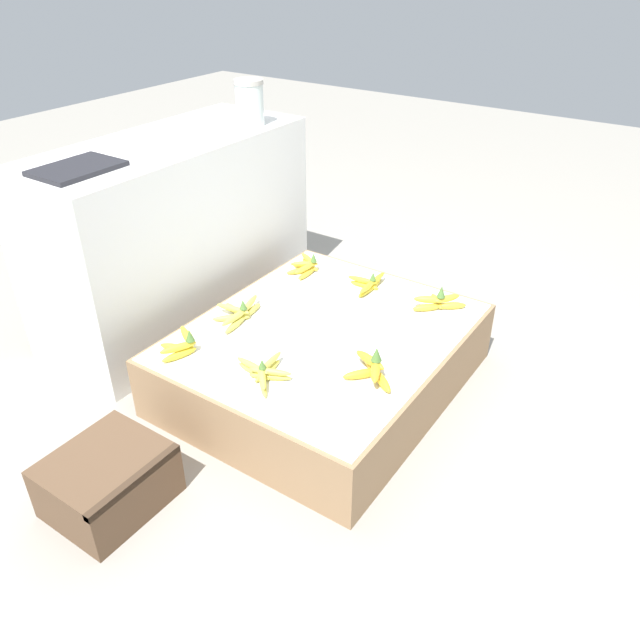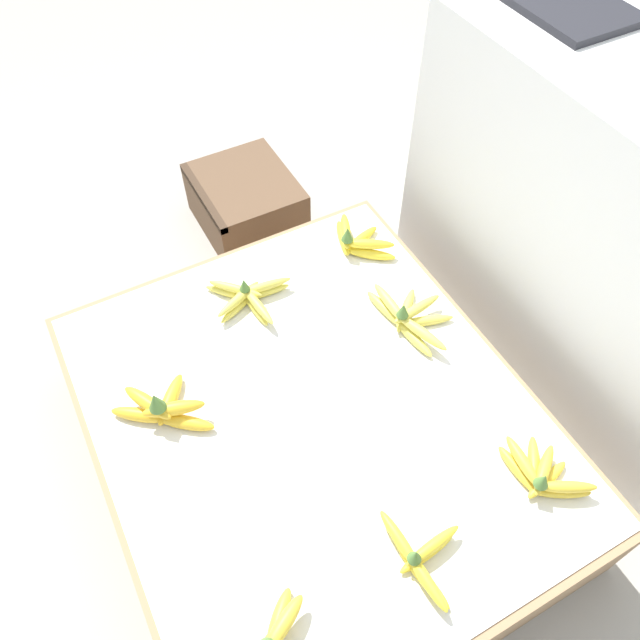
% 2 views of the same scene
% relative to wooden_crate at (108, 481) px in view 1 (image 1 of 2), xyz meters
% --- Properties ---
extents(ground_plane, '(10.00, 10.00, 0.00)m').
position_rel_wooden_crate_xyz_m(ground_plane, '(0.89, -0.21, -0.10)').
color(ground_plane, gray).
extents(display_platform, '(1.13, 0.95, 0.26)m').
position_rel_wooden_crate_xyz_m(display_platform, '(0.89, -0.21, 0.03)').
color(display_platform, '#997551').
rests_on(display_platform, ground_plane).
extents(back_vendor_table, '(1.30, 0.52, 0.83)m').
position_rel_wooden_crate_xyz_m(back_vendor_table, '(0.99, 0.65, 0.32)').
color(back_vendor_table, white).
rests_on(back_vendor_table, ground_plane).
extents(wooden_crate, '(0.35, 0.31, 0.19)m').
position_rel_wooden_crate_xyz_m(wooden_crate, '(0.00, 0.00, 0.00)').
color(wooden_crate, brown).
rests_on(wooden_crate, ground_plane).
extents(banana_bunch_front_midleft, '(0.19, 0.21, 0.11)m').
position_rel_wooden_crate_xyz_m(banana_bunch_front_midleft, '(0.74, -0.51, 0.20)').
color(banana_bunch_front_midleft, gold).
rests_on(banana_bunch_front_midleft, display_platform).
extents(banana_bunch_front_right, '(0.18, 0.19, 0.10)m').
position_rel_wooden_crate_xyz_m(banana_bunch_front_right, '(1.29, -0.50, 0.19)').
color(banana_bunch_front_right, gold).
rests_on(banana_bunch_front_right, display_platform).
extents(banana_bunch_middle_left, '(0.22, 0.22, 0.08)m').
position_rel_wooden_crate_xyz_m(banana_bunch_middle_left, '(0.53, -0.21, 0.19)').
color(banana_bunch_middle_left, '#DBCC4C').
rests_on(banana_bunch_middle_left, display_platform).
extents(banana_bunch_middle_right, '(0.22, 0.15, 0.08)m').
position_rel_wooden_crate_xyz_m(banana_bunch_middle_right, '(1.28, -0.19, 0.19)').
color(banana_bunch_middle_right, yellow).
rests_on(banana_bunch_middle_right, display_platform).
extents(banana_bunch_back_left, '(0.21, 0.14, 0.10)m').
position_rel_wooden_crate_xyz_m(banana_bunch_back_left, '(0.49, 0.13, 0.19)').
color(banana_bunch_back_left, yellow).
rests_on(banana_bunch_back_left, display_platform).
extents(banana_bunch_back_midleft, '(0.27, 0.16, 0.09)m').
position_rel_wooden_crate_xyz_m(banana_bunch_back_midleft, '(0.78, 0.11, 0.19)').
color(banana_bunch_back_midleft, '#DBCC4C').
rests_on(banana_bunch_back_midleft, display_platform).
extents(banana_bunch_back_right, '(0.19, 0.14, 0.09)m').
position_rel_wooden_crate_xyz_m(banana_bunch_back_right, '(1.26, 0.13, 0.19)').
color(banana_bunch_back_right, gold).
rests_on(banana_bunch_back_right, display_platform).
extents(glass_jar, '(0.13, 0.13, 0.19)m').
position_rel_wooden_crate_xyz_m(glass_jar, '(1.38, 0.51, 0.83)').
color(glass_jar, silver).
rests_on(glass_jar, back_vendor_table).
extents(foam_tray_white, '(0.25, 0.18, 0.02)m').
position_rel_wooden_crate_xyz_m(foam_tray_white, '(0.89, 0.71, 0.74)').
color(foam_tray_white, white).
rests_on(foam_tray_white, back_vendor_table).
extents(foam_tray_dark, '(0.30, 0.22, 0.02)m').
position_rel_wooden_crate_xyz_m(foam_tray_dark, '(0.54, 0.62, 0.74)').
color(foam_tray_dark, '#232328').
rests_on(foam_tray_dark, back_vendor_table).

